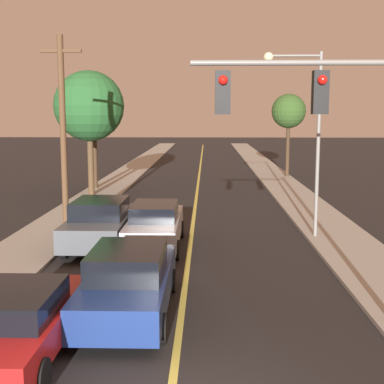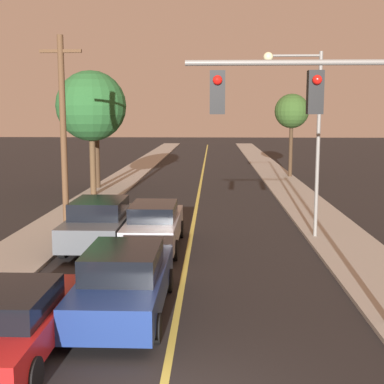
{
  "view_description": "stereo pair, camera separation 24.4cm",
  "coord_description": "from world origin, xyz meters",
  "px_view_note": "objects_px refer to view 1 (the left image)",
  "views": [
    {
      "loc": [
        0.59,
        -7.72,
        4.69
      ],
      "look_at": [
        0.0,
        13.35,
        1.6
      ],
      "focal_mm": 50.0,
      "sensor_mm": 36.0,
      "label": 1
    },
    {
      "loc": [
        0.83,
        -7.72,
        4.69
      ],
      "look_at": [
        0.0,
        13.35,
        1.6
      ],
      "focal_mm": 50.0,
      "sensor_mm": 36.0,
      "label": 2
    }
  ],
  "objects_px": {
    "streetlamp_right": "(305,118)",
    "utility_pole_left": "(63,131)",
    "traffic_signal_mast": "(334,132)",
    "tree_right_near": "(289,112)",
    "car_near_lane_second": "(155,225)",
    "car_outer_lane_front": "(14,321)",
    "car_outer_lane_second": "(101,223)",
    "car_near_lane_front": "(129,281)",
    "tree_left_near": "(94,112)",
    "tree_left_far": "(89,106)"
  },
  "relations": [
    {
      "from": "tree_left_far",
      "to": "tree_right_near",
      "type": "bearing_deg",
      "value": 37.37
    },
    {
      "from": "streetlamp_right",
      "to": "utility_pole_left",
      "type": "xyz_separation_m",
      "value": [
        -9.13,
        0.6,
        -0.5
      ]
    },
    {
      "from": "traffic_signal_mast",
      "to": "tree_left_near",
      "type": "bearing_deg",
      "value": 114.09
    },
    {
      "from": "car_near_lane_front",
      "to": "car_near_lane_second",
      "type": "relative_size",
      "value": 1.01
    },
    {
      "from": "car_near_lane_second",
      "to": "car_outer_lane_front",
      "type": "relative_size",
      "value": 1.07
    },
    {
      "from": "streetlamp_right",
      "to": "utility_pole_left",
      "type": "bearing_deg",
      "value": 176.21
    },
    {
      "from": "tree_right_near",
      "to": "traffic_signal_mast",
      "type": "bearing_deg",
      "value": -96.64
    },
    {
      "from": "tree_right_near",
      "to": "car_outer_lane_second",
      "type": "bearing_deg",
      "value": -114.67
    },
    {
      "from": "utility_pole_left",
      "to": "tree_right_near",
      "type": "xyz_separation_m",
      "value": [
        11.48,
        18.94,
        0.8
      ]
    },
    {
      "from": "car_outer_lane_second",
      "to": "tree_left_far",
      "type": "xyz_separation_m",
      "value": [
        -2.84,
        11.48,
        4.22
      ]
    },
    {
      "from": "car_near_lane_front",
      "to": "utility_pole_left",
      "type": "distance_m",
      "value": 9.83
    },
    {
      "from": "tree_left_far",
      "to": "traffic_signal_mast",
      "type": "bearing_deg",
      "value": -63.52
    },
    {
      "from": "car_near_lane_second",
      "to": "car_outer_lane_second",
      "type": "distance_m",
      "value": 1.92
    },
    {
      "from": "car_outer_lane_second",
      "to": "traffic_signal_mast",
      "type": "bearing_deg",
      "value": -47.8
    },
    {
      "from": "car_near_lane_second",
      "to": "car_outer_lane_front",
      "type": "xyz_separation_m",
      "value": [
        -1.91,
        -8.56,
        -0.1
      ]
    },
    {
      "from": "car_outer_lane_second",
      "to": "traffic_signal_mast",
      "type": "distance_m",
      "value": 10.11
    },
    {
      "from": "tree_left_far",
      "to": "tree_right_near",
      "type": "distance_m",
      "value": 15.73
    },
    {
      "from": "tree_right_near",
      "to": "car_outer_lane_front",
      "type": "bearing_deg",
      "value": -108.01
    },
    {
      "from": "tree_left_far",
      "to": "car_outer_lane_second",
      "type": "bearing_deg",
      "value": -76.1
    },
    {
      "from": "car_outer_lane_front",
      "to": "utility_pole_left",
      "type": "xyz_separation_m",
      "value": [
        -1.82,
        10.77,
        3.31
      ]
    },
    {
      "from": "utility_pole_left",
      "to": "tree_right_near",
      "type": "bearing_deg",
      "value": 58.79
    },
    {
      "from": "utility_pole_left",
      "to": "streetlamp_right",
      "type": "bearing_deg",
      "value": -3.79
    },
    {
      "from": "tree_left_near",
      "to": "tree_right_near",
      "type": "xyz_separation_m",
      "value": [
        12.9,
        6.54,
        0.02
      ]
    },
    {
      "from": "car_outer_lane_second",
      "to": "car_outer_lane_front",
      "type": "bearing_deg",
      "value": -90.0
    },
    {
      "from": "car_near_lane_second",
      "to": "tree_left_far",
      "type": "distance_m",
      "value": 13.25
    },
    {
      "from": "tree_right_near",
      "to": "tree_left_far",
      "type": "bearing_deg",
      "value": -142.63
    },
    {
      "from": "utility_pole_left",
      "to": "tree_left_near",
      "type": "xyz_separation_m",
      "value": [
        -1.42,
        12.4,
        0.79
      ]
    },
    {
      "from": "traffic_signal_mast",
      "to": "tree_right_near",
      "type": "relative_size",
      "value": 0.98
    },
    {
      "from": "streetlamp_right",
      "to": "tree_left_near",
      "type": "bearing_deg",
      "value": 129.04
    },
    {
      "from": "traffic_signal_mast",
      "to": "streetlamp_right",
      "type": "relative_size",
      "value": 0.86
    },
    {
      "from": "car_outer_lane_second",
      "to": "tree_left_far",
      "type": "height_order",
      "value": "tree_left_far"
    },
    {
      "from": "tree_left_far",
      "to": "utility_pole_left",
      "type": "bearing_deg",
      "value": -83.78
    },
    {
      "from": "utility_pole_left",
      "to": "car_outer_lane_second",
      "type": "bearing_deg",
      "value": -48.95
    },
    {
      "from": "car_near_lane_front",
      "to": "tree_right_near",
      "type": "xyz_separation_m",
      "value": [
        7.75,
        27.45,
        4.02
      ]
    },
    {
      "from": "car_outer_lane_second",
      "to": "tree_left_far",
      "type": "relative_size",
      "value": 0.74
    },
    {
      "from": "car_outer_lane_second",
      "to": "utility_pole_left",
      "type": "bearing_deg",
      "value": 131.05
    },
    {
      "from": "car_near_lane_second",
      "to": "car_outer_lane_second",
      "type": "bearing_deg",
      "value": 176.46
    },
    {
      "from": "car_outer_lane_front",
      "to": "tree_left_near",
      "type": "bearing_deg",
      "value": 97.96
    },
    {
      "from": "traffic_signal_mast",
      "to": "tree_left_near",
      "type": "relative_size",
      "value": 0.96
    },
    {
      "from": "car_near_lane_second",
      "to": "car_outer_lane_second",
      "type": "xyz_separation_m",
      "value": [
        -1.91,
        0.12,
        0.05
      ]
    },
    {
      "from": "car_near_lane_front",
      "to": "tree_left_near",
      "type": "xyz_separation_m",
      "value": [
        -5.16,
        20.91,
        4.0
      ]
    },
    {
      "from": "car_near_lane_front",
      "to": "tree_left_far",
      "type": "relative_size",
      "value": 0.74
    },
    {
      "from": "car_outer_lane_front",
      "to": "utility_pole_left",
      "type": "distance_m",
      "value": 11.41
    },
    {
      "from": "tree_right_near",
      "to": "car_near_lane_second",
      "type": "bearing_deg",
      "value": -110.11
    },
    {
      "from": "traffic_signal_mast",
      "to": "tree_right_near",
      "type": "bearing_deg",
      "value": 83.36
    },
    {
      "from": "car_outer_lane_front",
      "to": "tree_right_near",
      "type": "distance_m",
      "value": 31.51
    },
    {
      "from": "tree_left_far",
      "to": "streetlamp_right",
      "type": "bearing_deg",
      "value": -44.57
    },
    {
      "from": "car_near_lane_front",
      "to": "streetlamp_right",
      "type": "xyz_separation_m",
      "value": [
        5.39,
        7.9,
        3.72
      ]
    },
    {
      "from": "car_near_lane_second",
      "to": "car_outer_lane_second",
      "type": "relative_size",
      "value": 0.99
    },
    {
      "from": "car_outer_lane_second",
      "to": "tree_left_near",
      "type": "height_order",
      "value": "tree_left_near"
    }
  ]
}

